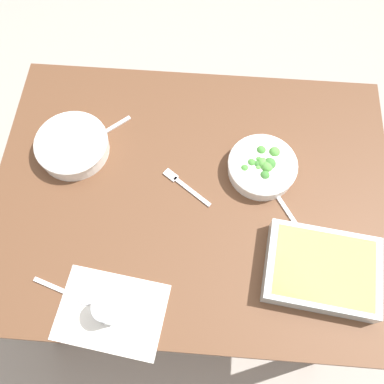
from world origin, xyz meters
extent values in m
plane|color=#9E9389|center=(0.00, 0.00, 0.00)|extent=(6.00, 6.00, 0.00)
cube|color=brown|center=(0.00, 0.00, 0.72)|extent=(1.20, 0.90, 0.04)
cylinder|color=brown|center=(-0.54, -0.39, 0.35)|extent=(0.06, 0.06, 0.70)
cylinder|color=brown|center=(0.54, -0.39, 0.35)|extent=(0.06, 0.06, 0.70)
cylinder|color=brown|center=(-0.54, 0.39, 0.35)|extent=(0.06, 0.06, 0.70)
cylinder|color=brown|center=(0.54, 0.39, 0.35)|extent=(0.06, 0.06, 0.70)
cube|color=silver|center=(-0.19, -0.36, 0.74)|extent=(0.30, 0.23, 0.00)
cylinder|color=white|center=(-0.38, 0.11, 0.77)|extent=(0.22, 0.22, 0.05)
torus|color=white|center=(-0.38, 0.11, 0.79)|extent=(0.23, 0.23, 0.01)
cylinder|color=olive|center=(-0.38, 0.11, 0.77)|extent=(0.18, 0.18, 0.03)
sphere|color=silver|center=(-0.33, 0.12, 0.79)|extent=(0.02, 0.02, 0.02)
sphere|color=silver|center=(-0.40, 0.13, 0.79)|extent=(0.02, 0.02, 0.02)
sphere|color=silver|center=(-0.35, 0.14, 0.79)|extent=(0.02, 0.02, 0.02)
cylinder|color=white|center=(0.20, 0.09, 0.77)|extent=(0.20, 0.20, 0.05)
torus|color=white|center=(0.20, 0.09, 0.79)|extent=(0.21, 0.21, 0.01)
cylinder|color=#8CB272|center=(0.20, 0.09, 0.77)|extent=(0.16, 0.16, 0.02)
sphere|color=#569E42|center=(0.24, 0.13, 0.79)|extent=(0.03, 0.03, 0.03)
sphere|color=#3D7A33|center=(0.22, 0.09, 0.79)|extent=(0.04, 0.04, 0.04)
sphere|color=#3D7A33|center=(0.21, 0.05, 0.79)|extent=(0.03, 0.03, 0.03)
sphere|color=#478C38|center=(0.15, 0.07, 0.78)|extent=(0.02, 0.02, 0.02)
sphere|color=#569E42|center=(0.19, 0.07, 0.78)|extent=(0.02, 0.02, 0.02)
sphere|color=#478C38|center=(0.19, 0.10, 0.78)|extent=(0.02, 0.02, 0.02)
sphere|color=#3D7A33|center=(0.19, 0.08, 0.78)|extent=(0.02, 0.02, 0.02)
sphere|color=#3D7A33|center=(0.20, 0.08, 0.78)|extent=(0.02, 0.02, 0.02)
sphere|color=#478C38|center=(0.17, 0.09, 0.79)|extent=(0.03, 0.03, 0.03)
sphere|color=#3D7A33|center=(0.21, 0.09, 0.79)|extent=(0.03, 0.03, 0.03)
sphere|color=#478C38|center=(0.20, 0.13, 0.79)|extent=(0.03, 0.03, 0.03)
sphere|color=#569E42|center=(0.20, 0.09, 0.79)|extent=(0.03, 0.03, 0.03)
sphere|color=#569E42|center=(0.22, 0.08, 0.79)|extent=(0.04, 0.04, 0.04)
sphere|color=#3D7A33|center=(0.21, 0.08, 0.79)|extent=(0.03, 0.03, 0.03)
cube|color=silver|center=(0.37, -0.22, 0.77)|extent=(0.32, 0.25, 0.06)
cube|color=#DBAD56|center=(0.37, -0.22, 0.78)|extent=(0.28, 0.22, 0.04)
cylinder|color=#B2BCC6|center=(-0.19, -0.36, 0.78)|extent=(0.07, 0.07, 0.08)
cylinder|color=black|center=(-0.19, -0.36, 0.77)|extent=(0.06, 0.06, 0.05)
cube|color=silver|center=(-0.28, 0.20, 0.74)|extent=(0.11, 0.10, 0.01)
ellipsoid|color=silver|center=(-0.34, 0.15, 0.75)|extent=(0.05, 0.05, 0.01)
cube|color=silver|center=(0.29, -0.06, 0.74)|extent=(0.08, 0.13, 0.01)
ellipsoid|color=silver|center=(0.25, 0.02, 0.75)|extent=(0.04, 0.05, 0.01)
cube|color=silver|center=(-0.34, -0.31, 0.74)|extent=(0.14, 0.05, 0.01)
ellipsoid|color=silver|center=(-0.26, -0.34, 0.75)|extent=(0.05, 0.04, 0.01)
cube|color=silver|center=(0.00, 0.00, 0.74)|extent=(0.12, 0.09, 0.01)
cube|color=silver|center=(-0.07, 0.05, 0.74)|extent=(0.05, 0.05, 0.01)
camera|label=1|loc=(0.04, -0.50, 1.86)|focal=38.23mm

